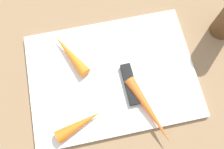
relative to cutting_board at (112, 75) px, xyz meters
name	(u,v)px	position (x,y,z in m)	size (l,w,h in m)	color
ground_plane	(112,76)	(0.00, 0.00, -0.01)	(1.40, 1.40, 0.00)	#8C6D4C
cutting_board	(112,75)	(0.00, 0.00, 0.00)	(0.36, 0.26, 0.01)	white
knife	(128,78)	(-0.03, 0.02, 0.01)	(0.03, 0.20, 0.01)	#B7B7BC
carrot_shortest	(79,124)	(0.09, 0.09, 0.02)	(0.03, 0.03, 0.10)	orange
carrot_longest	(150,111)	(-0.06, 0.10, 0.02)	(0.02, 0.02, 0.16)	orange
carrot_medium	(70,54)	(0.08, -0.06, 0.02)	(0.03, 0.03, 0.11)	orange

